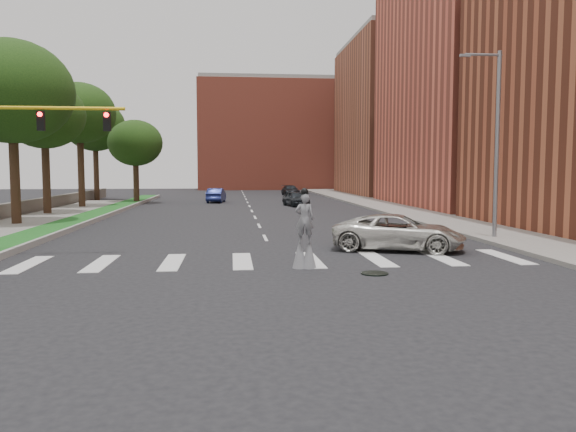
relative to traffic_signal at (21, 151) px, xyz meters
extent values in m
plane|color=black|center=(9.78, -3.00, -4.15)|extent=(160.00, 160.00, 0.00)
cube|color=#17521C|center=(-1.72, 17.00, -4.03)|extent=(2.00, 60.00, 0.25)
cube|color=gray|center=(-0.67, 17.00, -4.01)|extent=(0.20, 60.00, 0.28)
cube|color=slate|center=(22.28, 22.00, -4.06)|extent=(5.00, 90.00, 0.18)
cube|color=#5A554D|center=(-7.22, 19.00, -3.60)|extent=(0.50, 56.00, 1.10)
cylinder|color=black|center=(12.78, -5.00, -4.13)|extent=(0.90, 0.90, 0.04)
cube|color=#CA563F|center=(31.78, 27.00, 7.85)|extent=(16.00, 22.00, 24.00)
cube|color=#A7583D|center=(31.78, 51.00, 5.85)|extent=(16.00, 22.00, 20.00)
cube|color=#CA563F|center=(15.78, 75.00, 4.85)|extent=(26.00, 14.00, 18.00)
cylinder|color=slate|center=(20.78, 3.00, 0.35)|extent=(0.20, 0.20, 9.00)
cylinder|color=slate|center=(19.98, 3.00, 4.65)|extent=(1.80, 0.12, 0.12)
cube|color=slate|center=(19.08, 3.00, 4.60)|extent=(0.50, 0.18, 0.12)
cylinder|color=gold|center=(1.38, 0.00, 1.65)|extent=(5.20, 0.14, 0.14)
cube|color=black|center=(0.78, 0.00, 1.15)|extent=(0.28, 0.18, 0.75)
cylinder|color=#FF0C0C|center=(0.78, -0.10, 1.40)|extent=(0.18, 0.06, 0.18)
cube|color=black|center=(3.28, 0.00, 1.15)|extent=(0.28, 0.18, 0.75)
cylinder|color=#FF0C0C|center=(3.28, -0.10, 1.40)|extent=(0.18, 0.06, 0.18)
cylinder|color=#2F1E13|center=(10.78, -3.69, -3.73)|extent=(0.07, 0.07, 0.85)
cylinder|color=#2F1E13|center=(10.47, -3.64, -3.73)|extent=(0.07, 0.07, 0.85)
cone|color=slate|center=(10.78, -3.69, -3.62)|extent=(0.52, 0.52, 1.06)
cone|color=slate|center=(10.47, -3.64, -3.62)|extent=(0.52, 0.52, 1.06)
imported|color=slate|center=(10.63, -3.67, -2.43)|extent=(0.70, 0.51, 1.75)
sphere|color=black|center=(10.63, -3.67, -1.49)|extent=(0.26, 0.26, 0.26)
cylinder|color=black|center=(10.63, -3.67, -1.54)|extent=(0.34, 0.34, 0.02)
cube|color=yellow|center=(10.65, -3.53, -1.94)|extent=(0.22, 0.05, 0.10)
imported|color=beige|center=(15.16, 0.19, -3.38)|extent=(6.07, 4.28, 1.54)
imported|color=black|center=(14.05, 28.58, -3.45)|extent=(2.49, 4.38, 1.41)
imported|color=navy|center=(6.58, 35.33, -3.43)|extent=(2.00, 4.54, 1.45)
imported|color=black|center=(15.78, 49.52, -3.50)|extent=(2.27, 4.66, 1.30)
cylinder|color=#2F1E13|center=(-4.77, 12.26, -1.05)|extent=(0.56, 0.56, 6.20)
ellipsoid|color=black|center=(-4.77, 12.26, 3.86)|extent=(7.20, 7.20, 6.12)
cylinder|color=#2F1E13|center=(-5.43, 20.11, -1.18)|extent=(0.56, 0.56, 5.95)
ellipsoid|color=black|center=(-5.43, 20.11, 3.26)|extent=(5.86, 5.86, 4.98)
cylinder|color=#2F1E13|center=(-4.85, 27.57, -0.79)|extent=(0.56, 0.56, 6.72)
ellipsoid|color=black|center=(-4.85, 27.57, 4.10)|extent=(6.14, 6.14, 5.22)
cylinder|color=#2F1E13|center=(-6.42, 39.83, -0.92)|extent=(0.56, 0.56, 6.47)
ellipsoid|color=black|center=(-6.42, 39.83, 3.92)|extent=(6.42, 6.42, 5.45)
cylinder|color=#2F1E13|center=(-1.28, 34.22, -1.82)|extent=(0.56, 0.56, 4.66)
ellipsoid|color=black|center=(-1.28, 34.22, 1.85)|extent=(5.35, 5.35, 4.55)
camera|label=1|loc=(8.11, -22.83, -0.70)|focal=35.00mm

